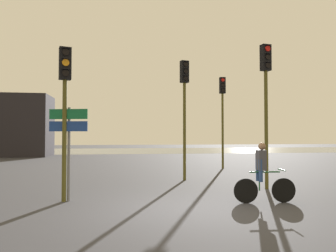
{
  "coord_description": "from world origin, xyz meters",
  "views": [
    {
      "loc": [
        -1.38,
        -7.86,
        1.8
      ],
      "look_at": [
        0.5,
        5.0,
        2.2
      ],
      "focal_mm": 35.0,
      "sensor_mm": 36.0,
      "label": 1
    }
  ],
  "objects_px": {
    "traffic_light_near_left": "(65,94)",
    "traffic_light_center": "(184,98)",
    "traffic_light_near_right": "(266,89)",
    "cyclist": "(262,172)",
    "traffic_light_far_right": "(223,106)",
    "direction_sign_post": "(69,136)"
  },
  "relations": [
    {
      "from": "traffic_light_far_right",
      "to": "traffic_light_near_left",
      "type": "bearing_deg",
      "value": 53.01
    },
    {
      "from": "traffic_light_near_right",
      "to": "direction_sign_post",
      "type": "distance_m",
      "value": 6.68
    },
    {
      "from": "traffic_light_center",
      "to": "cyclist",
      "type": "xyz_separation_m",
      "value": [
        1.19,
        -4.76,
        -2.56
      ]
    },
    {
      "from": "traffic_light_center",
      "to": "cyclist",
      "type": "relative_size",
      "value": 2.86
    },
    {
      "from": "traffic_light_near_left",
      "to": "cyclist",
      "type": "relative_size",
      "value": 2.5
    },
    {
      "from": "direction_sign_post",
      "to": "cyclist",
      "type": "bearing_deg",
      "value": -176.09
    },
    {
      "from": "traffic_light_near_left",
      "to": "traffic_light_center",
      "type": "distance_m",
      "value": 5.62
    },
    {
      "from": "traffic_light_far_right",
      "to": "traffic_light_center",
      "type": "xyz_separation_m",
      "value": [
        -3.03,
        -4.39,
        -0.11
      ]
    },
    {
      "from": "traffic_light_near_right",
      "to": "traffic_light_center",
      "type": "bearing_deg",
      "value": -57.54
    },
    {
      "from": "direction_sign_post",
      "to": "traffic_light_near_right",
      "type": "bearing_deg",
      "value": -154.62
    },
    {
      "from": "traffic_light_far_right",
      "to": "traffic_light_near_right",
      "type": "height_order",
      "value": "traffic_light_far_right"
    },
    {
      "from": "traffic_light_center",
      "to": "cyclist",
      "type": "distance_m",
      "value": 5.53
    },
    {
      "from": "traffic_light_near_right",
      "to": "cyclist",
      "type": "relative_size",
      "value": 2.9
    },
    {
      "from": "traffic_light_far_right",
      "to": "cyclist",
      "type": "height_order",
      "value": "traffic_light_far_right"
    },
    {
      "from": "traffic_light_far_right",
      "to": "direction_sign_post",
      "type": "xyz_separation_m",
      "value": [
        -7.06,
        -8.14,
        -1.7
      ]
    },
    {
      "from": "traffic_light_far_right",
      "to": "cyclist",
      "type": "bearing_deg",
      "value": 82.91
    },
    {
      "from": "traffic_light_near_left",
      "to": "direction_sign_post",
      "type": "height_order",
      "value": "traffic_light_near_left"
    },
    {
      "from": "traffic_light_near_left",
      "to": "traffic_light_center",
      "type": "xyz_separation_m",
      "value": [
        4.14,
        3.78,
        0.4
      ]
    },
    {
      "from": "traffic_light_center",
      "to": "direction_sign_post",
      "type": "height_order",
      "value": "traffic_light_center"
    },
    {
      "from": "cyclist",
      "to": "traffic_light_far_right",
      "type": "bearing_deg",
      "value": 171.76
    },
    {
      "from": "traffic_light_near_right",
      "to": "traffic_light_center",
      "type": "xyz_separation_m",
      "value": [
        -2.34,
        2.56,
        -0.03
      ]
    },
    {
      "from": "traffic_light_near_left",
      "to": "traffic_light_center",
      "type": "height_order",
      "value": "traffic_light_center"
    }
  ]
}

